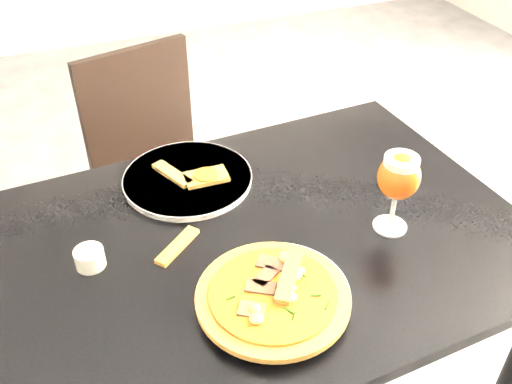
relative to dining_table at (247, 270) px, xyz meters
name	(u,v)px	position (x,y,z in m)	size (l,w,h in m)	color
dining_table	(247,270)	(0.00, 0.00, 0.00)	(1.25, 0.87, 0.75)	black
chair_far	(160,171)	(-0.04, 0.71, -0.19)	(0.48, 0.48, 0.86)	black
plate_main	(277,294)	(0.00, -0.17, 0.10)	(0.27, 0.27, 0.01)	white
pizza	(273,295)	(-0.02, -0.19, 0.11)	(0.29, 0.29, 0.03)	#9D6926
plate_second	(188,179)	(-0.06, 0.25, 0.10)	(0.31, 0.31, 0.02)	white
crust_scraps	(195,176)	(-0.04, 0.23, 0.11)	(0.16, 0.14, 0.01)	#9D6926
loose_crust	(177,246)	(-0.14, 0.03, 0.10)	(0.12, 0.03, 0.01)	#9D6926
sauce_cup	(90,257)	(-0.32, 0.04, 0.11)	(0.06, 0.06, 0.04)	silver
beer_glass	(399,177)	(0.30, -0.08, 0.22)	(0.09, 0.09, 0.19)	silver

